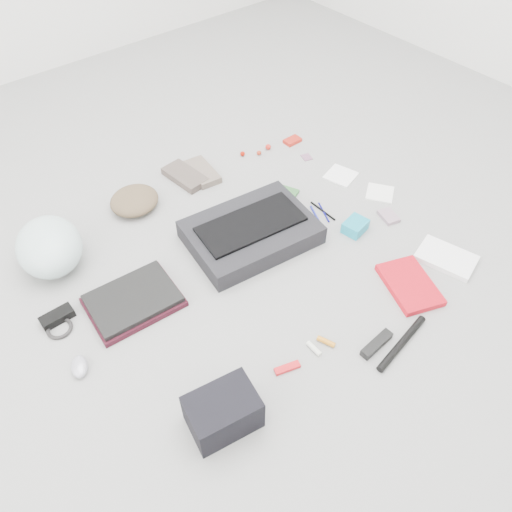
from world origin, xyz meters
TOP-DOWN VIEW (x-y plane):
  - ground_plane at (0.00, 0.00)m, footprint 4.00×4.00m
  - messenger_bag at (0.07, 0.12)m, footprint 0.53×0.41m
  - bag_flap at (0.07, 0.12)m, footprint 0.44×0.24m
  - laptop_sleeve at (-0.46, 0.13)m, footprint 0.34×0.26m
  - laptop at (-0.46, 0.13)m, footprint 0.32×0.24m
  - bike_helmet at (-0.59, 0.50)m, footprint 0.31×0.35m
  - beanie at (-0.19, 0.59)m, footprint 0.26×0.25m
  - mitten_left at (0.09, 0.61)m, footprint 0.13×0.23m
  - mitten_right at (0.16, 0.59)m, footprint 0.13×0.22m
  - power_brick at (-0.70, 0.24)m, footprint 0.11×0.05m
  - cable_coil at (-0.71, 0.20)m, footprint 0.12×0.12m
  - mouse at (-0.73, 0.01)m, footprint 0.08×0.10m
  - camera_bag at (-0.48, -0.43)m, footprint 0.23×0.18m
  - multitool at (-0.21, -0.41)m, footprint 0.09×0.05m
  - toiletry_tube_white at (-0.09, -0.42)m, footprint 0.02×0.06m
  - toiletry_tube_orange at (-0.04, -0.42)m, footprint 0.04×0.07m
  - u_lock at (0.08, -0.54)m, footprint 0.14×0.04m
  - bike_pump at (0.15, -0.59)m, footprint 0.27×0.06m
  - book_red at (0.37, -0.45)m, footprint 0.24×0.28m
  - book_white at (0.59, -0.45)m, footprint 0.20×0.25m
  - notepad at (0.37, 0.25)m, footprint 0.12×0.13m
  - pen_blue at (0.36, 0.03)m, footprint 0.07×0.15m
  - pen_black at (0.41, 0.05)m, footprint 0.01×0.15m
  - pen_navy at (0.41, 0.05)m, footprint 0.06×0.12m
  - accordion_wallet at (0.43, -0.11)m, footprint 0.11×0.09m
  - card_deck at (0.60, -0.15)m, footprint 0.08×0.10m
  - napkin_top at (0.65, 0.17)m, footprint 0.16×0.16m
  - napkin_bottom at (0.69, -0.02)m, footprint 0.16×0.16m
  - lollipop_a at (0.40, 0.58)m, footprint 0.03×0.03m
  - lollipop_b at (0.46, 0.54)m, footprint 0.03×0.03m
  - lollipop_c at (0.53, 0.55)m, footprint 0.04×0.04m
  - altoids_tin at (0.66, 0.52)m, footprint 0.08×0.05m
  - stamp_sheet at (0.63, 0.38)m, footprint 0.06×0.06m

SIDE VIEW (x-z plane):
  - ground_plane at x=0.00m, z-range 0.00..0.00m
  - stamp_sheet at x=0.63m, z-range 0.00..0.00m
  - napkin_bottom at x=0.69m, z-range 0.00..0.01m
  - pen_navy at x=0.41m, z-range 0.00..0.01m
  - napkin_top at x=0.65m, z-range 0.00..0.01m
  - pen_black at x=0.41m, z-range 0.00..0.01m
  - pen_blue at x=0.36m, z-range 0.00..0.01m
  - notepad at x=0.37m, z-range 0.00..0.01m
  - cable_coil at x=-0.71m, z-range 0.00..0.01m
  - multitool at x=-0.21m, z-range 0.00..0.01m
  - card_deck at x=0.60m, z-range 0.00..0.02m
  - toiletry_tube_white at x=-0.09m, z-range 0.00..0.02m
  - altoids_tin at x=0.66m, z-range 0.00..0.02m
  - toiletry_tube_orange at x=-0.04m, z-range 0.00..0.02m
  - laptop_sleeve at x=-0.46m, z-range 0.00..0.02m
  - lollipop_b at x=0.46m, z-range 0.00..0.02m
  - book_white at x=0.59m, z-range 0.00..0.02m
  - lollipop_a at x=0.40m, z-range 0.00..0.02m
  - book_red at x=0.37m, z-range 0.00..0.03m
  - bike_pump at x=0.15m, z-range 0.00..0.03m
  - u_lock at x=0.08m, z-range 0.00..0.03m
  - lollipop_c at x=0.53m, z-range 0.00..0.03m
  - mitten_right at x=0.16m, z-range 0.00..0.03m
  - power_brick at x=-0.70m, z-range 0.00..0.03m
  - mitten_left at x=0.09m, z-range 0.00..0.03m
  - mouse at x=-0.73m, z-range 0.00..0.03m
  - accordion_wallet at x=0.43m, z-range 0.00..0.05m
  - laptop at x=-0.46m, z-range 0.02..0.04m
  - beanie at x=-0.19m, z-range 0.00..0.07m
  - messenger_bag at x=0.07m, z-range 0.00..0.08m
  - camera_bag at x=-0.48m, z-range 0.00..0.13m
  - bag_flap at x=0.07m, z-range 0.08..0.09m
  - bike_helmet at x=-0.59m, z-range 0.00..0.18m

